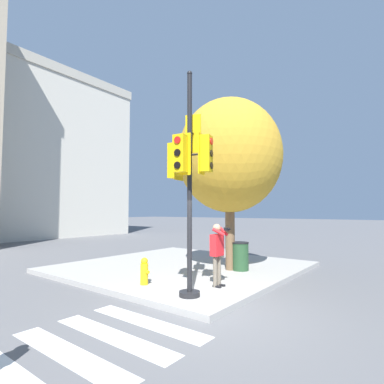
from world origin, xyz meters
name	(u,v)px	position (x,y,z in m)	size (l,w,h in m)	color
ground_plane	(204,312)	(0.00, 0.00, 0.00)	(160.00, 160.00, 0.00)	#5B5B5E
sidewalk_corner	(182,267)	(3.50, 3.50, 0.08)	(8.00, 8.00, 0.16)	#9E9B96
crosswalk_stripes	(68,354)	(-2.89, 0.55, 0.00)	(3.85, 2.97, 0.01)	silver
traffic_signal_pole	(189,166)	(0.33, 0.68, 3.37)	(1.19, 1.20, 5.67)	black
person_photographer	(218,249)	(1.57, 0.63, 1.19)	(0.58, 0.54, 1.72)	black
street_tree	(229,156)	(3.83, 1.55, 4.24)	(3.77, 3.77, 6.17)	brown
fire_hydrant	(144,271)	(0.46, 2.40, 0.53)	(0.22, 0.28, 0.76)	yellow
trash_bin	(240,256)	(3.96, 1.22, 0.65)	(0.60, 0.60, 0.98)	#234728
building_right	(18,156)	(6.13, 25.07, 7.21)	(16.56, 11.62, 14.40)	beige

